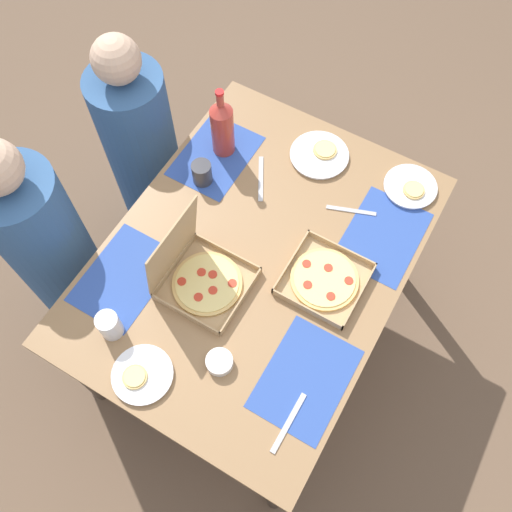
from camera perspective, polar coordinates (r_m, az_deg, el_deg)
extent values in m
plane|color=brown|center=(2.74, 0.00, -7.37)|extent=(6.00, 6.00, 0.00)
cylinder|color=#3F3328|center=(2.22, 2.26, -23.14)|extent=(0.07, 0.07, 0.75)
cylinder|color=#3F3328|center=(2.63, 15.68, 2.13)|extent=(0.07, 0.07, 0.75)
cylinder|color=#3F3328|center=(2.40, -17.55, -11.12)|extent=(0.07, 0.07, 0.75)
cylinder|color=#3F3328|center=(2.78, -1.68, 10.47)|extent=(0.07, 0.07, 0.75)
cube|color=#936D47|center=(2.04, 0.00, -0.19)|extent=(1.38, 1.03, 0.03)
cube|color=#2D4C9E|center=(1.87, 5.08, -12.41)|extent=(0.36, 0.26, 0.00)
cube|color=#2D4C9E|center=(2.12, 12.89, 2.03)|extent=(0.36, 0.26, 0.00)
cube|color=#2D4C9E|center=(2.04, -13.37, -2.09)|extent=(0.36, 0.26, 0.00)
cube|color=#2D4C9E|center=(2.27, -4.16, 10.22)|extent=(0.36, 0.26, 0.00)
cube|color=tan|center=(1.98, -5.00, -2.94)|extent=(0.28, 0.28, 0.01)
cube|color=tan|center=(1.93, -7.26, -5.97)|extent=(0.01, 0.28, 0.03)
cube|color=tan|center=(2.01, -2.93, 0.39)|extent=(0.01, 0.28, 0.03)
cube|color=tan|center=(1.93, -1.56, -4.62)|extent=(0.28, 0.01, 0.03)
cube|color=tan|center=(2.01, -8.38, -0.89)|extent=(0.28, 0.01, 0.03)
cylinder|color=#E0B76B|center=(1.97, -5.02, -2.83)|extent=(0.25, 0.25, 0.01)
cylinder|color=#EFD67F|center=(1.97, -5.04, -2.74)|extent=(0.22, 0.22, 0.00)
cylinder|color=red|center=(1.97, -4.46, -1.89)|extent=(0.03, 0.03, 0.00)
cylinder|color=red|center=(1.98, -5.61, -1.66)|extent=(0.03, 0.03, 0.00)
cylinder|color=red|center=(1.97, -7.62, -2.60)|extent=(0.03, 0.03, 0.00)
cylinder|color=red|center=(1.94, -5.93, -4.21)|extent=(0.03, 0.03, 0.00)
cylinder|color=red|center=(1.95, -4.44, -3.52)|extent=(0.03, 0.03, 0.00)
cylinder|color=red|center=(1.96, -2.44, -2.80)|extent=(0.03, 0.03, 0.00)
cube|color=tan|center=(1.87, -8.55, 0.96)|extent=(0.28, 0.05, 0.28)
cube|color=tan|center=(2.00, 7.00, -2.49)|extent=(0.28, 0.28, 0.01)
cube|color=tan|center=(1.93, 5.23, -5.45)|extent=(0.01, 0.28, 0.03)
cube|color=tan|center=(2.04, 8.77, 0.74)|extent=(0.01, 0.28, 0.03)
cube|color=tan|center=(1.97, 10.56, -4.05)|extent=(0.28, 0.01, 0.03)
cube|color=tan|center=(2.00, 3.60, -0.51)|extent=(0.28, 0.01, 0.03)
cylinder|color=#E0B76B|center=(1.99, 7.02, -2.38)|extent=(0.24, 0.24, 0.01)
cylinder|color=#EFD67F|center=(1.98, 7.05, -2.28)|extent=(0.22, 0.22, 0.00)
cylinder|color=red|center=(2.00, 7.42, -1.20)|extent=(0.03, 0.03, 0.00)
cylinder|color=red|center=(1.99, 5.21, -0.79)|extent=(0.03, 0.03, 0.00)
cylinder|color=red|center=(1.96, 5.31, -2.95)|extent=(0.03, 0.03, 0.00)
cylinder|color=red|center=(1.95, 7.67, -4.11)|extent=(0.03, 0.03, 0.00)
cylinder|color=red|center=(1.99, 9.49, -2.50)|extent=(0.03, 0.03, 0.00)
cylinder|color=white|center=(2.27, 6.49, 10.17)|extent=(0.23, 0.23, 0.01)
cylinder|color=white|center=(2.27, 6.51, 10.29)|extent=(0.24, 0.24, 0.01)
cylinder|color=#E0B76B|center=(2.28, 7.09, 10.73)|extent=(0.10, 0.10, 0.01)
cylinder|color=#EFD67F|center=(2.27, 7.10, 10.82)|extent=(0.08, 0.08, 0.00)
cylinder|color=white|center=(2.25, 15.50, 6.80)|extent=(0.20, 0.20, 0.01)
cylinder|color=white|center=(2.25, 15.55, 6.92)|extent=(0.21, 0.21, 0.01)
cylinder|color=#E0B76B|center=(2.23, 15.86, 6.50)|extent=(0.08, 0.08, 0.01)
cylinder|color=#EFD67F|center=(2.23, 15.90, 6.59)|extent=(0.07, 0.07, 0.00)
cylinder|color=white|center=(1.90, -11.53, -11.87)|extent=(0.20, 0.20, 0.01)
cylinder|color=white|center=(1.89, -11.57, -11.80)|extent=(0.20, 0.20, 0.01)
cylinder|color=#E0B76B|center=(1.89, -12.32, -12.02)|extent=(0.08, 0.08, 0.01)
cylinder|color=#EFD67F|center=(1.88, -12.35, -11.97)|extent=(0.07, 0.07, 0.00)
cylinder|color=#B2382D|center=(2.21, -3.44, 12.68)|extent=(0.09, 0.09, 0.22)
cone|color=#B2382D|center=(2.11, -3.63, 14.90)|extent=(0.09, 0.09, 0.04)
cylinder|color=#B2382D|center=(2.08, -3.71, 15.73)|extent=(0.03, 0.03, 0.06)
cylinder|color=red|center=(2.05, -3.76, 16.37)|extent=(0.03, 0.03, 0.01)
cylinder|color=silver|center=(1.93, -14.78, -6.87)|extent=(0.08, 0.08, 0.11)
cylinder|color=#333338|center=(2.17, -5.56, 8.47)|extent=(0.08, 0.08, 0.09)
cylinder|color=white|center=(1.87, -3.77, -10.79)|extent=(0.09, 0.09, 0.04)
cube|color=#B7B7BC|center=(2.15, 9.73, 4.62)|extent=(0.08, 0.18, 0.00)
cube|color=#B7B7BC|center=(2.20, 0.50, 7.94)|extent=(0.19, 0.12, 0.00)
cube|color=#B7B7BC|center=(1.84, 3.36, -16.69)|extent=(0.21, 0.02, 0.00)
cylinder|color=#33598C|center=(2.45, -19.74, -0.11)|extent=(0.32, 0.32, 1.05)
cylinder|color=#33598C|center=(2.67, -11.34, 9.87)|extent=(0.32, 0.32, 0.98)
sphere|color=#D1A889|center=(2.23, -14.16, 18.95)|extent=(0.19, 0.19, 0.19)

